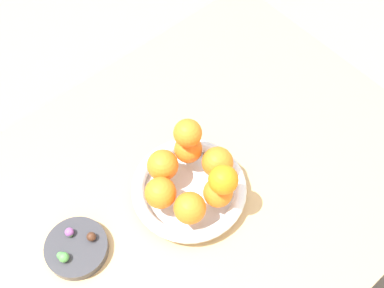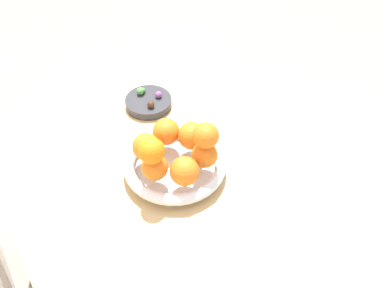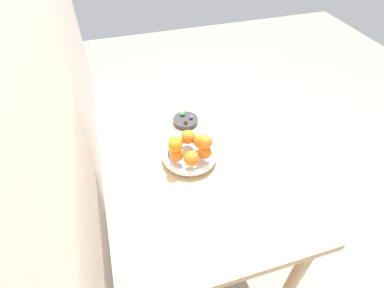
{
  "view_description": "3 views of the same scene",
  "coord_description": "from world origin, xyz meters",
  "px_view_note": "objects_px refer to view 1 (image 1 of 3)",
  "views": [
    {
      "loc": [
        0.26,
        0.34,
        1.64
      ],
      "look_at": [
        -0.06,
        -0.03,
        0.85
      ],
      "focal_mm": 45.0,
      "sensor_mm": 36.0,
      "label": 1
    },
    {
      "loc": [
        -0.68,
        0.34,
        1.56
      ],
      "look_at": [
        -0.06,
        -0.01,
        0.85
      ],
      "focal_mm": 45.0,
      "sensor_mm": 36.0,
      "label": 2
    },
    {
      "loc": [
        -0.87,
        0.26,
        1.68
      ],
      "look_at": [
        -0.04,
        0.01,
        0.85
      ],
      "focal_mm": 28.0,
      "sensor_mm": 36.0,
      "label": 3
    }
  ],
  "objects_px": {
    "orange_2": "(190,208)",
    "orange_5": "(188,149)",
    "candy_ball_0": "(60,255)",
    "orange_6": "(223,180)",
    "candy_ball_4": "(64,257)",
    "candy_ball_2": "(91,237)",
    "orange_3": "(218,193)",
    "orange_4": "(217,162)",
    "orange_7": "(188,133)",
    "candy_ball_3": "(70,233)",
    "candy_ball_1": "(69,232)",
    "candy_dish": "(77,248)",
    "dining_table": "(179,213)",
    "orange_1": "(161,193)",
    "fruit_bowl": "(189,189)",
    "orange_0": "(163,165)"
  },
  "relations": [
    {
      "from": "orange_6",
      "to": "candy_ball_4",
      "type": "relative_size",
      "value": 2.86
    },
    {
      "from": "candy_dish",
      "to": "orange_0",
      "type": "xyz_separation_m",
      "value": [
        -0.22,
        -0.01,
        0.06
      ]
    },
    {
      "from": "orange_5",
      "to": "candy_ball_0",
      "type": "height_order",
      "value": "orange_5"
    },
    {
      "from": "orange_7",
      "to": "fruit_bowl",
      "type": "bearing_deg",
      "value": 51.14
    },
    {
      "from": "candy_ball_0",
      "to": "orange_1",
      "type": "bearing_deg",
      "value": 169.14
    },
    {
      "from": "orange_0",
      "to": "orange_3",
      "type": "height_order",
      "value": "orange_0"
    },
    {
      "from": "orange_2",
      "to": "orange_5",
      "type": "height_order",
      "value": "orange_2"
    },
    {
      "from": "orange_0",
      "to": "orange_4",
      "type": "relative_size",
      "value": 0.99
    },
    {
      "from": "dining_table",
      "to": "candy_ball_3",
      "type": "relative_size",
      "value": 74.09
    },
    {
      "from": "orange_5",
      "to": "candy_ball_0",
      "type": "relative_size",
      "value": 4.08
    },
    {
      "from": "fruit_bowl",
      "to": "candy_ball_3",
      "type": "bearing_deg",
      "value": -17.9
    },
    {
      "from": "fruit_bowl",
      "to": "candy_ball_0",
      "type": "xyz_separation_m",
      "value": [
        0.27,
        -0.05,
        0.01
      ]
    },
    {
      "from": "orange_1",
      "to": "candy_ball_1",
      "type": "relative_size",
      "value": 3.53
    },
    {
      "from": "orange_2",
      "to": "orange_3",
      "type": "distance_m",
      "value": 0.06
    },
    {
      "from": "candy_dish",
      "to": "orange_5",
      "type": "distance_m",
      "value": 0.29
    },
    {
      "from": "orange_3",
      "to": "candy_ball_2",
      "type": "xyz_separation_m",
      "value": [
        0.23,
        -0.1,
        -0.04
      ]
    },
    {
      "from": "orange_6",
      "to": "orange_7",
      "type": "xyz_separation_m",
      "value": [
        -0.02,
        -0.12,
        0.0
      ]
    },
    {
      "from": "fruit_bowl",
      "to": "candy_ball_3",
      "type": "height_order",
      "value": "fruit_bowl"
    },
    {
      "from": "orange_5",
      "to": "candy_ball_4",
      "type": "height_order",
      "value": "orange_5"
    },
    {
      "from": "candy_dish",
      "to": "orange_5",
      "type": "xyz_separation_m",
      "value": [
        -0.28,
        -0.0,
        0.06
      ]
    },
    {
      "from": "candy_dish",
      "to": "orange_6",
      "type": "distance_m",
      "value": 0.31
    },
    {
      "from": "orange_5",
      "to": "candy_dish",
      "type": "bearing_deg",
      "value": 0.33
    },
    {
      "from": "candy_dish",
      "to": "orange_7",
      "type": "height_order",
      "value": "orange_7"
    },
    {
      "from": "dining_table",
      "to": "orange_4",
      "type": "relative_size",
      "value": 17.33
    },
    {
      "from": "orange_1",
      "to": "orange_2",
      "type": "relative_size",
      "value": 1.0
    },
    {
      "from": "candy_dish",
      "to": "orange_2",
      "type": "distance_m",
      "value": 0.23
    },
    {
      "from": "candy_ball_2",
      "to": "candy_ball_4",
      "type": "distance_m",
      "value": 0.06
    },
    {
      "from": "orange_3",
      "to": "candy_ball_2",
      "type": "bearing_deg",
      "value": -23.76
    },
    {
      "from": "orange_6",
      "to": "orange_4",
      "type": "bearing_deg",
      "value": -125.53
    },
    {
      "from": "candy_ball_0",
      "to": "orange_3",
      "type": "bearing_deg",
      "value": 159.6
    },
    {
      "from": "candy_ball_3",
      "to": "candy_ball_4",
      "type": "bearing_deg",
      "value": 44.53
    },
    {
      "from": "dining_table",
      "to": "orange_2",
      "type": "height_order",
      "value": "orange_2"
    },
    {
      "from": "orange_2",
      "to": "orange_5",
      "type": "distance_m",
      "value": 0.13
    },
    {
      "from": "orange_0",
      "to": "candy_ball_2",
      "type": "xyz_separation_m",
      "value": [
        0.19,
        0.01,
        -0.04
      ]
    },
    {
      "from": "orange_4",
      "to": "orange_3",
      "type": "bearing_deg",
      "value": 48.44
    },
    {
      "from": "candy_ball_4",
      "to": "orange_7",
      "type": "bearing_deg",
      "value": -177.95
    },
    {
      "from": "fruit_bowl",
      "to": "candy_ball_2",
      "type": "relative_size",
      "value": 12.95
    },
    {
      "from": "orange_3",
      "to": "orange_7",
      "type": "xyz_separation_m",
      "value": [
        -0.02,
        -0.11,
        0.06
      ]
    },
    {
      "from": "candy_ball_1",
      "to": "fruit_bowl",
      "type": "bearing_deg",
      "value": 161.73
    },
    {
      "from": "dining_table",
      "to": "orange_7",
      "type": "distance_m",
      "value": 0.23
    },
    {
      "from": "candy_ball_1",
      "to": "candy_dish",
      "type": "bearing_deg",
      "value": 77.32
    },
    {
      "from": "dining_table",
      "to": "candy_ball_0",
      "type": "xyz_separation_m",
      "value": [
        0.25,
        -0.04,
        0.12
      ]
    },
    {
      "from": "candy_ball_0",
      "to": "candy_ball_3",
      "type": "height_order",
      "value": "same"
    },
    {
      "from": "orange_0",
      "to": "candy_ball_3",
      "type": "distance_m",
      "value": 0.22
    },
    {
      "from": "orange_4",
      "to": "orange_1",
      "type": "bearing_deg",
      "value": -9.33
    },
    {
      "from": "orange_7",
      "to": "candy_ball_3",
      "type": "distance_m",
      "value": 0.3
    },
    {
      "from": "orange_1",
      "to": "candy_ball_3",
      "type": "bearing_deg",
      "value": -20.77
    },
    {
      "from": "candy_ball_2",
      "to": "candy_ball_4",
      "type": "xyz_separation_m",
      "value": [
        0.06,
        0.0,
        0.0
      ]
    },
    {
      "from": "candy_dish",
      "to": "orange_0",
      "type": "bearing_deg",
      "value": -178.69
    },
    {
      "from": "orange_3",
      "to": "candy_ball_3",
      "type": "relative_size",
      "value": 3.9
    }
  ]
}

